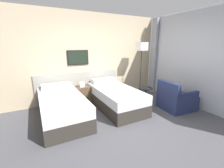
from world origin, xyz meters
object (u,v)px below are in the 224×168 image
object	(u,v)px
bed_near_window	(115,97)
armchair	(176,100)
bed_near_door	(62,107)
floor_lamp	(142,50)
nightstand	(82,94)
side_table	(145,93)

from	to	relation	value
bed_near_window	armchair	world-z (taller)	armchair
bed_near_door	armchair	bearing A→B (deg)	-17.19
bed_near_door	bed_near_window	world-z (taller)	same
bed_near_door	floor_lamp	distance (m)	3.03
bed_near_window	bed_near_door	bearing A→B (deg)	180.00
nightstand	armchair	world-z (taller)	armchair
nightstand	armchair	bearing A→B (deg)	-37.25
bed_near_door	armchair	size ratio (longest dim) A/B	2.24
bed_near_door	bed_near_window	size ratio (longest dim) A/B	1.00
nightstand	floor_lamp	bearing A→B (deg)	-8.65
side_table	armchair	bearing A→B (deg)	-48.50
nightstand	side_table	size ratio (longest dim) A/B	1.25
side_table	armchair	world-z (taller)	armchair
bed_near_door	side_table	xyz separation A→B (m)	(2.34, -0.27, 0.07)
floor_lamp	side_table	distance (m)	1.47
side_table	armchair	size ratio (longest dim) A/B	0.59
bed_near_window	side_table	world-z (taller)	bed_near_window
bed_near_door	nightstand	xyz separation A→B (m)	(0.73, 0.76, -0.03)
bed_near_door	floor_lamp	xyz separation A→B (m)	(2.70, 0.46, 1.29)
bed_near_window	floor_lamp	bearing A→B (deg)	20.06
bed_near_window	side_table	xyz separation A→B (m)	(0.89, -0.27, 0.07)
bed_near_door	side_table	size ratio (longest dim) A/B	3.78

